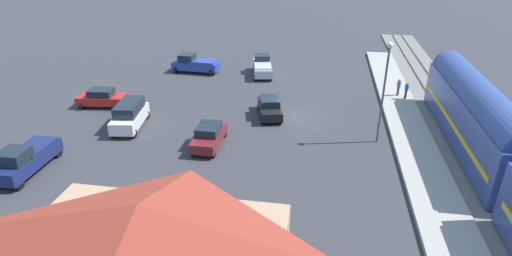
{
  "coord_description": "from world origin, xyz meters",
  "views": [
    {
      "loc": [
        -2.56,
        33.85,
        14.83
      ],
      "look_at": [
        2.27,
        5.06,
        1.0
      ],
      "focal_mm": 28.75,
      "sensor_mm": 36.0,
      "label": 1
    }
  ],
  "objects_px": {
    "pedestrian_waiting_far": "(406,89)",
    "suv_white": "(130,115)",
    "pickup_silver": "(262,66)",
    "pickup_navy": "(25,159)",
    "pickup_blue": "(195,64)",
    "sedan_black": "(270,107)",
    "sedan_red": "(102,98)",
    "pedestrian_on_platform": "(399,86)",
    "light_pole_near_platform": "(385,82)",
    "sedan_maroon": "(209,135)"
  },
  "relations": [
    {
      "from": "pedestrian_on_platform",
      "to": "pickup_blue",
      "type": "distance_m",
      "value": 22.95
    },
    {
      "from": "suv_white",
      "to": "pickup_blue",
      "type": "bearing_deg",
      "value": -92.93
    },
    {
      "from": "pickup_blue",
      "to": "sedan_black",
      "type": "relative_size",
      "value": 1.14
    },
    {
      "from": "pedestrian_on_platform",
      "to": "light_pole_near_platform",
      "type": "distance_m",
      "value": 11.2
    },
    {
      "from": "pedestrian_on_platform",
      "to": "sedan_red",
      "type": "distance_m",
      "value": 28.75
    },
    {
      "from": "pickup_silver",
      "to": "pickup_navy",
      "type": "distance_m",
      "value": 27.15
    },
    {
      "from": "pedestrian_waiting_far",
      "to": "sedan_maroon",
      "type": "relative_size",
      "value": 0.38
    },
    {
      "from": "sedan_maroon",
      "to": "sedan_black",
      "type": "height_order",
      "value": "same"
    },
    {
      "from": "pickup_silver",
      "to": "sedan_maroon",
      "type": "bearing_deg",
      "value": 85.75
    },
    {
      "from": "sedan_black",
      "to": "pickup_navy",
      "type": "distance_m",
      "value": 19.45
    },
    {
      "from": "sedan_red",
      "to": "pickup_navy",
      "type": "distance_m",
      "value": 11.89
    },
    {
      "from": "suv_white",
      "to": "sedan_black",
      "type": "xyz_separation_m",
      "value": [
        -11.26,
        -4.29,
        -0.27
      ]
    },
    {
      "from": "pedestrian_on_platform",
      "to": "pickup_silver",
      "type": "distance_m",
      "value": 15.36
    },
    {
      "from": "light_pole_near_platform",
      "to": "pickup_blue",
      "type": "bearing_deg",
      "value": -37.56
    },
    {
      "from": "suv_white",
      "to": "sedan_black",
      "type": "distance_m",
      "value": 12.05
    },
    {
      "from": "sedan_maroon",
      "to": "pickup_silver",
      "type": "relative_size",
      "value": 0.79
    },
    {
      "from": "pickup_navy",
      "to": "light_pole_near_platform",
      "type": "distance_m",
      "value": 25.94
    },
    {
      "from": "pickup_blue",
      "to": "sedan_black",
      "type": "distance_m",
      "value": 15.45
    },
    {
      "from": "pedestrian_waiting_far",
      "to": "sedan_black",
      "type": "bearing_deg",
      "value": 24.17
    },
    {
      "from": "pedestrian_on_platform",
      "to": "suv_white",
      "type": "relative_size",
      "value": 0.33
    },
    {
      "from": "suv_white",
      "to": "pickup_navy",
      "type": "relative_size",
      "value": 0.94
    },
    {
      "from": "pedestrian_waiting_far",
      "to": "pickup_navy",
      "type": "xyz_separation_m",
      "value": [
        27.68,
        17.88,
        -0.25
      ]
    },
    {
      "from": "sedan_maroon",
      "to": "pickup_navy",
      "type": "xyz_separation_m",
      "value": [
        11.3,
        5.79,
        0.15
      ]
    },
    {
      "from": "pickup_blue",
      "to": "light_pole_near_platform",
      "type": "height_order",
      "value": "light_pole_near_platform"
    },
    {
      "from": "suv_white",
      "to": "light_pole_near_platform",
      "type": "bearing_deg",
      "value": -178.13
    },
    {
      "from": "sedan_red",
      "to": "sedan_black",
      "type": "distance_m",
      "value": 15.93
    },
    {
      "from": "pickup_blue",
      "to": "pickup_navy",
      "type": "bearing_deg",
      "value": 78.85
    },
    {
      "from": "sedan_maroon",
      "to": "pickup_silver",
      "type": "xyz_separation_m",
      "value": [
        -1.35,
        -18.22,
        0.15
      ]
    },
    {
      "from": "sedan_maroon",
      "to": "sedan_black",
      "type": "xyz_separation_m",
      "value": [
        -3.81,
        -6.45,
        0.0
      ]
    },
    {
      "from": "light_pole_near_platform",
      "to": "sedan_maroon",
      "type": "bearing_deg",
      "value": 12.4
    },
    {
      "from": "sedan_maroon",
      "to": "pickup_silver",
      "type": "distance_m",
      "value": 18.27
    },
    {
      "from": "pickup_blue",
      "to": "pickup_silver",
      "type": "relative_size",
      "value": 0.97
    },
    {
      "from": "pickup_blue",
      "to": "light_pole_near_platform",
      "type": "bearing_deg",
      "value": 142.44
    },
    {
      "from": "pickup_blue",
      "to": "pickup_silver",
      "type": "xyz_separation_m",
      "value": [
        -8.0,
        -0.41,
        0.0
      ]
    },
    {
      "from": "pedestrian_on_platform",
      "to": "light_pole_near_platform",
      "type": "xyz_separation_m",
      "value": [
        2.94,
        10.16,
        3.69
      ]
    },
    {
      "from": "pickup_navy",
      "to": "sedan_black",
      "type": "bearing_deg",
      "value": -140.99
    },
    {
      "from": "suv_white",
      "to": "pedestrian_waiting_far",
      "type": "bearing_deg",
      "value": -157.38
    },
    {
      "from": "pedestrian_on_platform",
      "to": "pickup_blue",
      "type": "height_order",
      "value": "pickup_blue"
    },
    {
      "from": "pedestrian_on_platform",
      "to": "sedan_maroon",
      "type": "relative_size",
      "value": 0.38
    },
    {
      "from": "sedan_maroon",
      "to": "pedestrian_waiting_far",
      "type": "bearing_deg",
      "value": -143.57
    },
    {
      "from": "sedan_black",
      "to": "pedestrian_waiting_far",
      "type": "bearing_deg",
      "value": -155.83
    },
    {
      "from": "pedestrian_waiting_far",
      "to": "suv_white",
      "type": "bearing_deg",
      "value": 22.62
    },
    {
      "from": "pedestrian_on_platform",
      "to": "sedan_black",
      "type": "xyz_separation_m",
      "value": [
        11.97,
        6.54,
        -0.4
      ]
    },
    {
      "from": "pedestrian_on_platform",
      "to": "sedan_maroon",
      "type": "distance_m",
      "value": 20.44
    },
    {
      "from": "suv_white",
      "to": "pickup_navy",
      "type": "height_order",
      "value": "suv_white"
    },
    {
      "from": "sedan_red",
      "to": "pickup_navy",
      "type": "height_order",
      "value": "pickup_navy"
    },
    {
      "from": "sedan_black",
      "to": "sedan_red",
      "type": "bearing_deg",
      "value": 1.37
    },
    {
      "from": "pedestrian_waiting_far",
      "to": "suv_white",
      "type": "height_order",
      "value": "suv_white"
    },
    {
      "from": "pedestrian_waiting_far",
      "to": "sedan_maroon",
      "type": "xyz_separation_m",
      "value": [
        16.38,
        12.09,
        -0.4
      ]
    },
    {
      "from": "sedan_black",
      "to": "sedan_maroon",
      "type": "bearing_deg",
      "value": 59.41
    }
  ]
}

